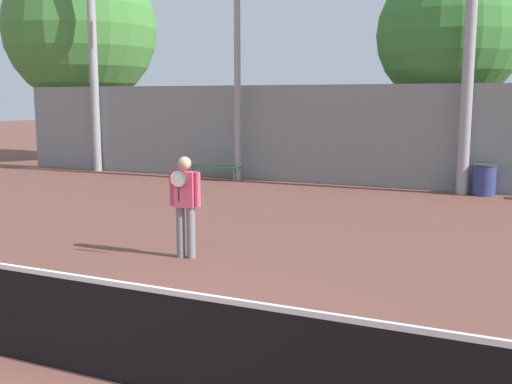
{
  "coord_description": "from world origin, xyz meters",
  "views": [
    {
      "loc": [
        3.53,
        -4.25,
        2.62
      ],
      "look_at": [
        -0.73,
        5.27,
        0.97
      ],
      "focal_mm": 42.0,
      "sensor_mm": 36.0,
      "label": 1
    }
  ],
  "objects_px": {
    "tennis_net": "(97,327)",
    "tennis_player": "(185,201)",
    "tree_green_broad": "(449,35)",
    "tree_dark_dense": "(81,30)",
    "bench_courtside_far": "(214,167)",
    "trash_bin": "(484,180)"
  },
  "relations": [
    {
      "from": "tennis_net",
      "to": "tennis_player",
      "type": "xyz_separation_m",
      "value": [
        -1.46,
        4.06,
        0.45
      ]
    },
    {
      "from": "tree_green_broad",
      "to": "tree_dark_dense",
      "type": "xyz_separation_m",
      "value": [
        -14.39,
        0.36,
        0.84
      ]
    },
    {
      "from": "tennis_player",
      "to": "tennis_net",
      "type": "bearing_deg",
      "value": -80.3
    },
    {
      "from": "tennis_net",
      "to": "tree_dark_dense",
      "type": "relative_size",
      "value": 1.3
    },
    {
      "from": "tennis_player",
      "to": "tree_green_broad",
      "type": "xyz_separation_m",
      "value": [
        2.72,
        11.18,
        3.56
      ]
    },
    {
      "from": "tennis_net",
      "to": "tree_green_broad",
      "type": "bearing_deg",
      "value": 85.29
    },
    {
      "from": "tennis_net",
      "to": "tree_dark_dense",
      "type": "xyz_separation_m",
      "value": [
        -13.14,
        15.61,
        4.85
      ]
    },
    {
      "from": "tree_dark_dense",
      "to": "bench_courtside_far",
      "type": "bearing_deg",
      "value": -21.3
    },
    {
      "from": "tennis_net",
      "to": "tree_dark_dense",
      "type": "bearing_deg",
      "value": 130.08
    },
    {
      "from": "tennis_player",
      "to": "tree_dark_dense",
      "type": "distance_m",
      "value": 17.0
    },
    {
      "from": "trash_bin",
      "to": "tree_dark_dense",
      "type": "relative_size",
      "value": 0.1
    },
    {
      "from": "tennis_player",
      "to": "bench_courtside_far",
      "type": "relative_size",
      "value": 0.9
    },
    {
      "from": "tennis_player",
      "to": "trash_bin",
      "type": "height_order",
      "value": "tennis_player"
    },
    {
      "from": "tennis_player",
      "to": "bench_courtside_far",
      "type": "bearing_deg",
      "value": 105.28
    },
    {
      "from": "trash_bin",
      "to": "tree_green_broad",
      "type": "bearing_deg",
      "value": 120.07
    },
    {
      "from": "tennis_net",
      "to": "trash_bin",
      "type": "bearing_deg",
      "value": 78.56
    },
    {
      "from": "tennis_player",
      "to": "bench_courtside_far",
      "type": "distance_m",
      "value": 9.51
    },
    {
      "from": "tennis_player",
      "to": "trash_bin",
      "type": "distance_m",
      "value": 9.75
    },
    {
      "from": "bench_courtside_far",
      "to": "tree_dark_dense",
      "type": "bearing_deg",
      "value": 158.7
    },
    {
      "from": "tennis_player",
      "to": "trash_bin",
      "type": "relative_size",
      "value": 1.98
    },
    {
      "from": "tennis_net",
      "to": "tree_green_broad",
      "type": "distance_m",
      "value": 15.82
    },
    {
      "from": "tree_green_broad",
      "to": "tennis_player",
      "type": "bearing_deg",
      "value": -103.66
    }
  ]
}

